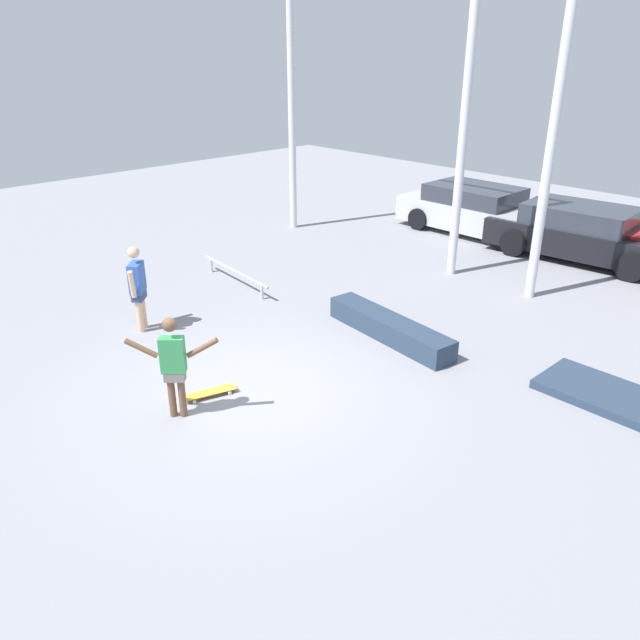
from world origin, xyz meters
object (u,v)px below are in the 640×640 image
object	(u,v)px
skateboarder	(173,362)
skateboard	(210,392)
grind_box	(389,328)
parked_car_silver	(477,211)
parked_car_black	(582,233)
bystander	(138,285)
grind_rail	(235,273)

from	to	relation	value
skateboarder	skateboard	world-z (taller)	skateboarder
skateboard	grind_box	distance (m)	3.62
skateboard	grind_box	world-z (taller)	grind_box
skateboarder	parked_car_silver	distance (m)	11.55
skateboarder	grind_box	world-z (taller)	skateboarder
parked_car_black	bystander	size ratio (longest dim) A/B	2.87
skateboard	parked_car_silver	size ratio (longest dim) A/B	0.19
skateboard	grind_box	bearing A→B (deg)	7.65
grind_box	skateboard	bearing A→B (deg)	-98.99
skateboarder	bystander	world-z (taller)	bystander
parked_car_silver	parked_car_black	size ratio (longest dim) A/B	0.95
skateboarder	parked_car_silver	xyz separation A→B (m)	(-2.38, 11.30, -0.24)
skateboarder	bystander	bearing A→B (deg)	112.62
skateboarder	parked_car_black	bearing A→B (deg)	39.20
parked_car_silver	bystander	bearing A→B (deg)	-93.63
grind_rail	parked_car_black	bearing A→B (deg)	58.62
skateboarder	grind_box	size ratio (longest dim) A/B	0.55
bystander	grind_box	bearing A→B (deg)	-92.92
skateboard	bystander	world-z (taller)	bystander
grind_box	parked_car_silver	xyz separation A→B (m)	(-2.80, 7.08, 0.44)
grind_rail	skateboard	bearing A→B (deg)	-41.39
parked_car_black	skateboarder	bearing A→B (deg)	-98.97
skateboard	parked_car_silver	xyz separation A→B (m)	(-2.24, 10.65, 0.58)
grind_box	parked_car_silver	size ratio (longest dim) A/B	0.64
parked_car_black	bystander	bearing A→B (deg)	-115.82
skateboarder	grind_box	xyz separation A→B (m)	(0.42, 4.22, -0.68)
parked_car_silver	parked_car_black	bearing A→B (deg)	-1.67
grind_box	parked_car_silver	distance (m)	7.62
grind_rail	bystander	size ratio (longest dim) A/B	1.62
grind_rail	parked_car_silver	bearing A→B (deg)	79.54
grind_box	parked_car_black	world-z (taller)	parked_car_black
skateboard	grind_rail	bearing A→B (deg)	65.24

